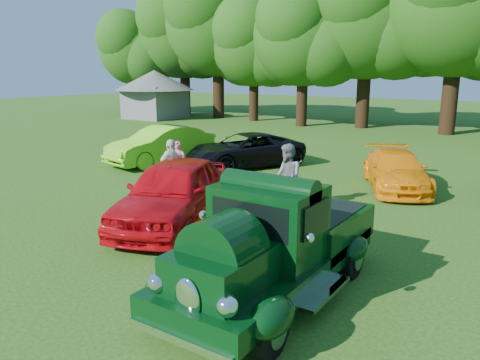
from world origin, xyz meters
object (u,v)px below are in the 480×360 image
Objects in this scene: red_convertible at (174,192)px; gazebo at (155,89)px; hero_pickup at (275,246)px; back_car_black at (245,150)px; spectator_white at (171,167)px; spectator_pink at (178,163)px; back_car_lime at (161,145)px; back_car_orange at (396,170)px; spectator_grey at (287,177)px.

red_convertible is 28.06m from gazebo.
hero_pickup is 1.04× the size of back_car_black.
spectator_pink is at bearing 34.50° from spectator_white.
back_car_lime is 4.09m from spectator_pink.
back_car_black is 0.77× the size of gazebo.
red_convertible is 1.03× the size of back_car_lime.
spectator_pink is at bearing 142.71° from hero_pickup.
spectator_grey is at bearing -140.59° from back_car_orange.
back_car_black is 3.95m from spectator_pink.
spectator_pink is 0.86× the size of spectator_white.
red_convertible is 1.14× the size of back_car_orange.
hero_pickup is at bearing -26.90° from back_car_lime.
red_convertible is 8.24m from back_car_lime.
gazebo is (-13.87, 14.10, 1.62)m from back_car_lime.
spectator_grey is (-1.87, -4.12, 0.31)m from back_car_orange.
back_car_lime reaches higher than back_car_black.
spectator_white is (-2.00, 2.11, 0.05)m from red_convertible.
spectator_pink is 0.24× the size of gazebo.
spectator_grey is at bearing -17.61° from back_car_black.
red_convertible is 0.77× the size of gazebo.
gazebo is at bearing -172.85° from spectator_grey.
back_car_orange is (6.20, -0.30, -0.06)m from back_car_black.
hero_pickup is 8.79m from back_car_orange.
back_car_black is 21.45m from gazebo.
spectator_pink is at bearing 109.38° from red_convertible.
back_car_lime reaches higher than spectator_pink.
hero_pickup is 1.04× the size of red_convertible.
back_car_orange is 0.67× the size of gazebo.
back_car_orange is at bearing -29.09° from gazebo.
gazebo reaches higher than spectator_pink.
hero_pickup is 7.26m from spectator_white.
hero_pickup is 8.46m from spectator_pink.
gazebo is at bearing 137.50° from hero_pickup.
back_car_lime is at bearing 160.32° from back_car_orange.
hero_pickup reaches higher than back_car_black.
back_car_lime is (-5.87, 5.79, -0.05)m from red_convertible.
spectator_pink is (-2.69, 3.22, -0.08)m from red_convertible.
spectator_grey is 3.84m from spectator_white.
spectator_white is at bearing -32.66° from back_car_lime.
gazebo is (-23.78, 21.79, 1.53)m from hero_pickup.
spectator_white is at bearing -45.07° from gazebo.
back_car_black is 5.09m from spectator_white.
hero_pickup is 3.37× the size of spectator_pink.
spectator_pink reaches higher than back_car_black.
back_car_orange is at bearing -47.18° from spectator_white.
spectator_white is (3.86, -3.68, 0.10)m from back_car_lime.
red_convertible is 2.91m from spectator_white.
back_car_black is (3.32, 1.38, -0.10)m from back_car_lime.
spectator_pink is (-0.15, -3.95, 0.08)m from back_car_black.
gazebo reaches higher than spectator_grey.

